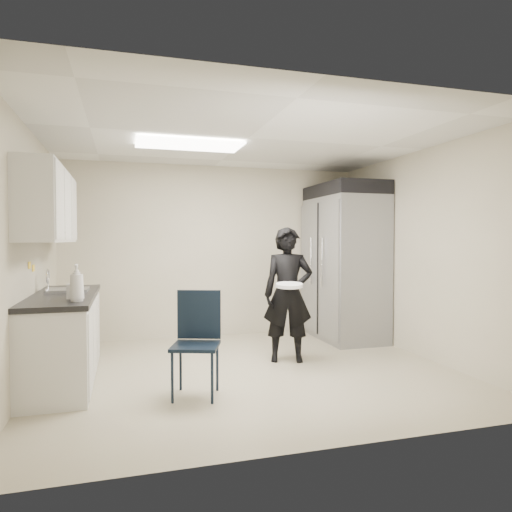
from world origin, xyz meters
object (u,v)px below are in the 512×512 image
object	(u,v)px
lower_counter	(64,340)
man_tuxedo	(288,294)
folding_chair	(196,346)
commercial_fridge	(344,268)

from	to	relation	value
lower_counter	man_tuxedo	distance (m)	2.55
folding_chair	lower_counter	bearing A→B (deg)	163.78
commercial_fridge	folding_chair	bearing A→B (deg)	-142.47
commercial_fridge	man_tuxedo	distance (m)	1.62
lower_counter	man_tuxedo	size ratio (longest dim) A/B	1.17
folding_chair	man_tuxedo	size ratio (longest dim) A/B	0.59
man_tuxedo	folding_chair	bearing A→B (deg)	-126.15
man_tuxedo	commercial_fridge	bearing A→B (deg)	54.96
lower_counter	folding_chair	xyz separation A→B (m)	(1.25, -0.87, 0.05)
lower_counter	commercial_fridge	world-z (taller)	commercial_fridge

